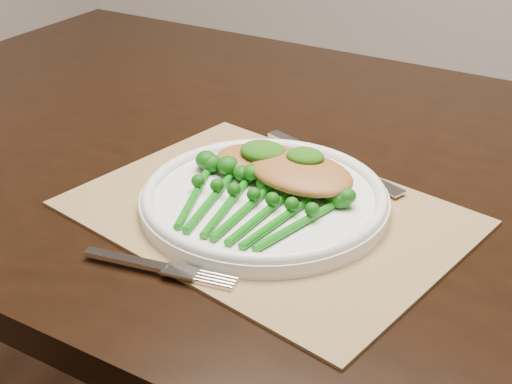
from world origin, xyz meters
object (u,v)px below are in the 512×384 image
at_px(placemat, 267,213).
at_px(dinner_plate, 264,198).
at_px(chicken_fillet_left, 265,161).
at_px(broccolini_bundle, 245,210).
at_px(dining_table, 312,369).

relative_size(placemat, dinner_plate, 1.49).
bearing_deg(chicken_fillet_left, broccolini_bundle, -87.18).
height_order(dinner_plate, chicken_fillet_left, chicken_fillet_left).
bearing_deg(broccolini_bundle, chicken_fillet_left, 104.36).
bearing_deg(chicken_fillet_left, placemat, -73.14).
bearing_deg(broccolini_bundle, dinner_plate, 89.14).
relative_size(dining_table, chicken_fillet_left, 13.07).
bearing_deg(dinner_plate, dining_table, 84.52).
xyz_separation_m(dinner_plate, broccolini_bundle, (-0.00, -0.05, 0.01)).
xyz_separation_m(placemat, dinner_plate, (-0.01, 0.01, 0.02)).
bearing_deg(dinner_plate, chicken_fillet_left, 114.36).
distance_m(placemat, broccolini_bundle, 0.05).
distance_m(dining_table, placemat, 0.41).
relative_size(placemat, chicken_fillet_left, 3.42).
height_order(placemat, chicken_fillet_left, chicken_fillet_left).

